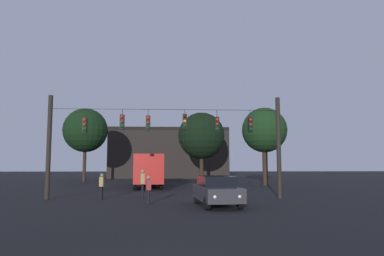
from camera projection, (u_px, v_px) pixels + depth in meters
ground_plane at (167, 190)px, 30.50m from camera, size 168.00×168.00×0.00m
overhead_signal_span at (167, 138)px, 22.57m from camera, size 14.64×0.44×6.41m
city_bus at (148, 167)px, 34.65m from camera, size 3.41×11.17×3.00m
car_near_right at (217, 190)px, 18.37m from camera, size 2.24×4.47×1.52m
car_far_left at (149, 175)px, 44.55m from camera, size 1.91×4.38×1.52m
pedestrian_crossing_left at (148, 188)px, 19.22m from camera, size 0.31×0.40×1.51m
pedestrian_crossing_center at (143, 182)px, 22.76m from camera, size 0.27×0.38×1.79m
pedestrian_crossing_right at (102, 185)px, 22.03m from camera, size 0.25×0.37×1.57m
corner_building at (169, 154)px, 59.22m from camera, size 18.49×9.67×7.86m
tree_left_silhouette at (85, 130)px, 44.94m from camera, size 5.49×5.49×9.14m
tree_behind_building at (201, 136)px, 46.95m from camera, size 6.06×6.06×8.91m
tree_right_far at (264, 130)px, 37.53m from camera, size 4.68×4.68×8.04m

